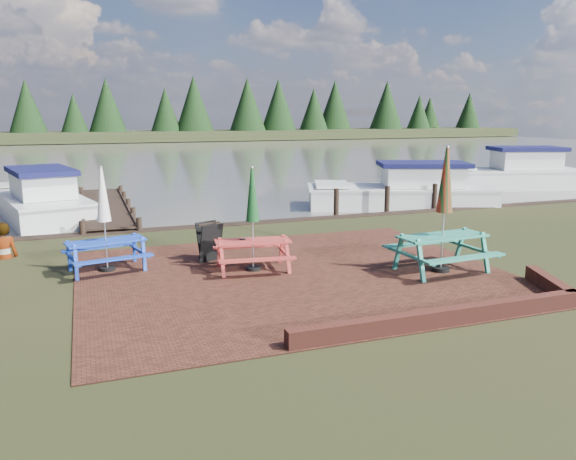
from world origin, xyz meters
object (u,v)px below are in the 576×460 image
Objects in this scene: boat_near at (404,193)px; boat_jetty at (40,202)px; picnic_table_teal at (443,229)px; chalkboard at (210,242)px; boat_far at (512,175)px; picnic_table_red at (253,235)px; person at (1,223)px; picnic_table_blue at (105,236)px; jetty at (105,207)px.

boat_jetty is at bearing 99.84° from boat_near.
picnic_table_teal reaches higher than boat_jetty.
chalkboard is 9.58m from boat_jetty.
picnic_table_teal is 17.31m from boat_far.
boat_near is (8.34, 7.26, -0.42)m from picnic_table_red.
person is (-5.36, 3.11, 0.06)m from picnic_table_red.
picnic_table_blue is (-6.95, 2.59, -0.15)m from picnic_table_teal.
boat_jetty reaches higher than boat_near.
picnic_table_red is at bearing -76.94° from boat_jetty.
jetty is (-6.65, 11.11, -0.85)m from picnic_table_teal.
boat_far is at bearing 2.59° from jetty.
picnic_table_teal is 1.58× the size of person.
picnic_table_blue is 1.33× the size of person.
chalkboard is (-0.73, 1.12, -0.33)m from picnic_table_red.
chalkboard is 0.12× the size of boat_near.
picnic_table_teal reaches higher than jetty.
jetty is at bearing 76.46° from picnic_table_blue.
boat_far is 4.33× the size of person.
chalkboard is 8.73m from jetty.
person reaches higher than boat_near.
boat_jetty is at bearing 124.71° from picnic_table_teal.
person is (-21.73, -7.35, 0.41)m from boat_far.
boat_far is (8.03, 3.20, 0.08)m from boat_near.
chalkboard is 5.05m from person.
jetty is 2.19m from boat_jetty.
person is at bearing 150.03° from picnic_table_teal.
jetty is at bearing 108.99° from boat_far.
boat_near is at bearing -174.75° from person.
boat_jetty is (-1.87, 8.66, -0.42)m from picnic_table_blue.
boat_jetty is 0.96× the size of boat_far.
picnic_table_red is at bearing 138.99° from boat_far.
picnic_table_teal reaches higher than person.
boat_jetty is at bearing 124.49° from picnic_table_red.
jetty is 7.03m from person.
picnic_table_red is at bearing -73.95° from jetty.
boat_jetty is 4.14× the size of person.
picnic_table_red is 3.25m from picnic_table_blue.
chalkboard is 19.49m from boat_far.
picnic_table_blue is 2.35m from chalkboard.
boat_near is at bearing 12.96° from chalkboard.
boat_far is at bearing 14.26° from picnic_table_blue.
chalkboard is at bearing -10.48° from picnic_table_blue.
picnic_table_red is at bearing 151.41° from boat_near.
picnic_table_blue is 12.98m from boat_near.
boat_near is at bearing 16.97° from picnic_table_blue.
boat_near is at bearing 128.12° from boat_far.
boat_far is at bearing 7.49° from chalkboard.
picnic_table_blue is at bearing 132.19° from boat_far.
person is at bearing 135.52° from chalkboard.
person is (-9.24, 4.63, -0.09)m from picnic_table_teal.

